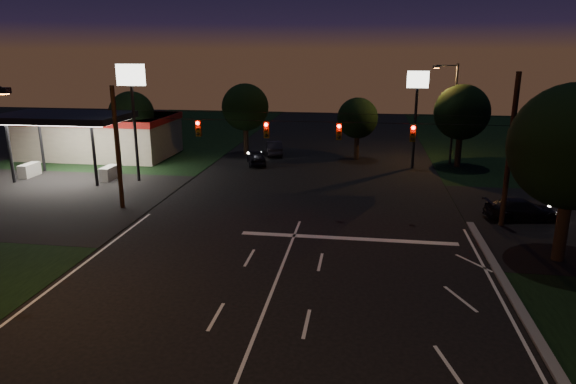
% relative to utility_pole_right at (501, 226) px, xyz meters
% --- Properties ---
extents(ground, '(140.00, 140.00, 0.00)m').
position_rel_utility_pole_right_xyz_m(ground, '(-12.00, -15.00, 0.00)').
color(ground, black).
rests_on(ground, ground).
extents(cross_street_left, '(20.00, 16.00, 0.02)m').
position_rel_utility_pole_right_xyz_m(cross_street_left, '(-32.00, 1.00, 0.00)').
color(cross_street_left, black).
rests_on(cross_street_left, ground).
extents(stop_bar, '(12.00, 0.50, 0.01)m').
position_rel_utility_pole_right_xyz_m(stop_bar, '(-9.00, -3.50, 0.01)').
color(stop_bar, silver).
rests_on(stop_bar, ground).
extents(utility_pole_right, '(0.30, 0.30, 9.00)m').
position_rel_utility_pole_right_xyz_m(utility_pole_right, '(0.00, 0.00, 0.00)').
color(utility_pole_right, black).
rests_on(utility_pole_right, ground).
extents(utility_pole_left, '(0.28, 0.28, 8.00)m').
position_rel_utility_pole_right_xyz_m(utility_pole_left, '(-24.00, 0.00, 0.00)').
color(utility_pole_left, black).
rests_on(utility_pole_left, ground).
extents(signal_span, '(24.00, 0.40, 1.56)m').
position_rel_utility_pole_right_xyz_m(signal_span, '(-12.00, -0.04, 5.50)').
color(signal_span, black).
rests_on(signal_span, ground).
extents(gas_station, '(14.20, 16.10, 5.25)m').
position_rel_utility_pole_right_xyz_m(gas_station, '(-33.86, 15.39, 2.38)').
color(gas_station, gray).
rests_on(gas_station, ground).
extents(pole_sign_left_near, '(2.20, 0.30, 9.10)m').
position_rel_utility_pole_right_xyz_m(pole_sign_left_near, '(-26.00, 7.00, 6.98)').
color(pole_sign_left_near, black).
rests_on(pole_sign_left_near, ground).
extents(pole_sign_right, '(1.80, 0.30, 8.40)m').
position_rel_utility_pole_right_xyz_m(pole_sign_right, '(-4.00, 15.00, 6.24)').
color(pole_sign_right, black).
rests_on(pole_sign_right, ground).
extents(street_light_right_far, '(2.20, 0.35, 9.00)m').
position_rel_utility_pole_right_xyz_m(street_light_right_far, '(-0.76, 17.00, 5.24)').
color(street_light_right_far, black).
rests_on(street_light_right_far, ground).
extents(tree_right_near, '(6.00, 6.00, 8.76)m').
position_rel_utility_pole_right_xyz_m(tree_right_near, '(1.53, -4.83, 5.68)').
color(tree_right_near, black).
rests_on(tree_right_near, ground).
extents(tree_far_a, '(4.20, 4.20, 6.42)m').
position_rel_utility_pole_right_xyz_m(tree_far_a, '(-29.98, 15.12, 4.26)').
color(tree_far_a, black).
rests_on(tree_far_a, ground).
extents(tree_far_b, '(4.60, 4.60, 6.98)m').
position_rel_utility_pole_right_xyz_m(tree_far_b, '(-19.98, 19.13, 4.61)').
color(tree_far_b, black).
rests_on(tree_far_b, ground).
extents(tree_far_c, '(3.80, 3.80, 5.86)m').
position_rel_utility_pole_right_xyz_m(tree_far_c, '(-8.98, 18.10, 3.90)').
color(tree_far_c, black).
rests_on(tree_far_c, ground).
extents(tree_far_d, '(4.80, 4.80, 7.30)m').
position_rel_utility_pole_right_xyz_m(tree_far_d, '(0.02, 16.13, 4.83)').
color(tree_far_d, black).
rests_on(tree_far_d, ground).
extents(tree_far_e, '(4.00, 4.00, 6.18)m').
position_rel_utility_pole_right_xyz_m(tree_far_e, '(8.02, 14.11, 4.11)').
color(tree_far_e, black).
rests_on(tree_far_e, ground).
extents(car_oncoming_a, '(2.60, 4.10, 1.30)m').
position_rel_utility_pole_right_xyz_m(car_oncoming_a, '(-17.96, 14.34, 0.65)').
color(car_oncoming_a, black).
rests_on(car_oncoming_a, ground).
extents(car_oncoming_b, '(2.37, 4.42, 1.38)m').
position_rel_utility_pole_right_xyz_m(car_oncoming_b, '(-17.16, 19.13, 0.69)').
color(car_oncoming_b, black).
rests_on(car_oncoming_b, ground).
extents(car_cross, '(4.76, 2.57, 1.31)m').
position_rel_utility_pole_right_xyz_m(car_cross, '(1.49, 1.37, 0.66)').
color(car_cross, black).
rests_on(car_cross, ground).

